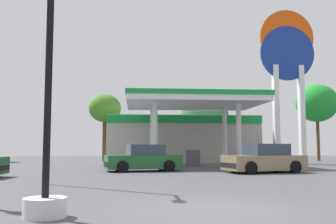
# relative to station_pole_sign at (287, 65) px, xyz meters

# --- Properties ---
(ground_plane) EXTENTS (90.00, 90.00, 0.00)m
(ground_plane) POSITION_rel_station_pole_sign_xyz_m (-10.30, -20.55, -7.84)
(ground_plane) COLOR #47474C
(ground_plane) RESTS_ON ground
(gas_station) EXTENTS (12.41, 14.25, 4.81)m
(gas_station) POSITION_rel_station_pole_sign_xyz_m (-8.08, 3.50, -5.62)
(gas_station) COLOR #ADA89E
(gas_station) RESTS_ON ground
(station_pole_sign) EXTENTS (4.39, 0.56, 12.27)m
(station_pole_sign) POSITION_rel_station_pole_sign_xyz_m (0.00, 0.00, 0.00)
(station_pole_sign) COLOR white
(station_pole_sign) RESTS_ON ground
(car_0) EXTENTS (4.46, 2.68, 1.49)m
(car_0) POSITION_rel_station_pole_sign_xyz_m (-5.31, -9.43, -7.17)
(car_0) COLOR black
(car_0) RESTS_ON ground
(car_1) EXTENTS (4.35, 2.49, 1.47)m
(car_1) POSITION_rel_station_pole_sign_xyz_m (-11.57, -7.70, -7.18)
(car_1) COLOR black
(car_1) RESTS_ON ground
(traffic_signal_0) EXTENTS (0.83, 0.83, 5.34)m
(traffic_signal_0) POSITION_rel_station_pole_sign_xyz_m (-13.74, -21.22, -6.28)
(traffic_signal_0) COLOR silver
(traffic_signal_0) RESTS_ON ground
(tree_1) EXTENTS (2.97, 2.97, 6.17)m
(tree_1) POSITION_rel_station_pole_sign_xyz_m (-14.87, 6.54, -3.04)
(tree_1) COLOR brown
(tree_1) RESTS_ON ground
(tree_2) EXTENTS (4.59, 4.59, 6.37)m
(tree_2) POSITION_rel_station_pole_sign_xyz_m (-5.36, 7.37, -3.65)
(tree_2) COLOR brown
(tree_2) RESTS_ON ground
(tree_3) EXTENTS (3.89, 3.89, 7.25)m
(tree_3) POSITION_rel_station_pole_sign_xyz_m (5.19, 5.78, -2.41)
(tree_3) COLOR brown
(tree_3) RESTS_ON ground
(corner_streetlamp) EXTENTS (0.24, 1.48, 7.07)m
(corner_streetlamp) POSITION_rel_station_pole_sign_xyz_m (-15.28, -14.89, -3.60)
(corner_streetlamp) COLOR gray
(corner_streetlamp) RESTS_ON ground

